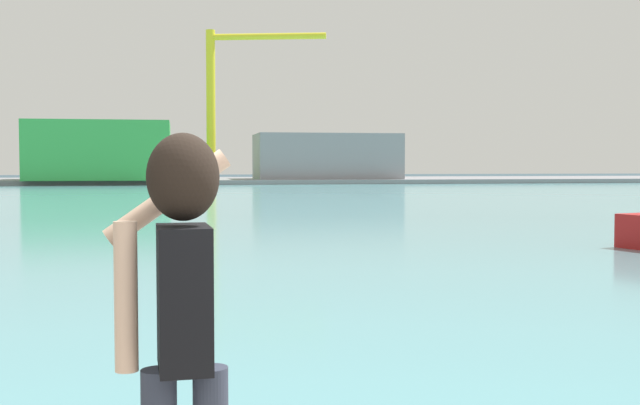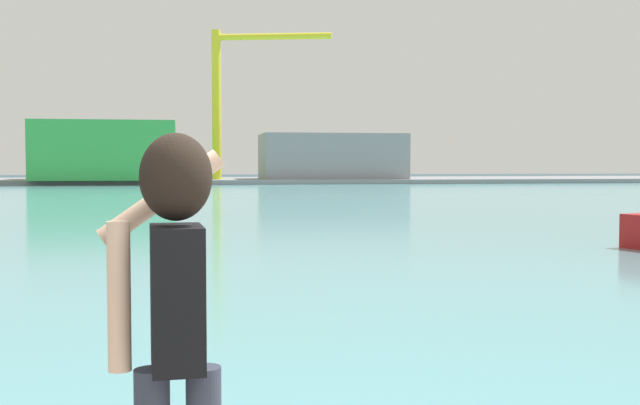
# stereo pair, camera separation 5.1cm
# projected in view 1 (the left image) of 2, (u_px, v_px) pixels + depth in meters

# --- Properties ---
(ground_plane) EXTENTS (220.00, 220.00, 0.00)m
(ground_plane) POSITION_uv_depth(u_px,v_px,m) (193.00, 199.00, 51.75)
(ground_plane) COLOR #334751
(harbor_water) EXTENTS (140.00, 100.00, 0.02)m
(harbor_water) POSITION_uv_depth(u_px,v_px,m) (192.00, 197.00, 53.72)
(harbor_water) COLOR #599EA8
(harbor_water) RESTS_ON ground_plane
(far_shore_dock) EXTENTS (140.00, 20.00, 0.50)m
(far_shore_dock) POSITION_uv_depth(u_px,v_px,m) (186.00, 181.00, 93.02)
(far_shore_dock) COLOR gray
(far_shore_dock) RESTS_ON ground_plane
(person_photographer) EXTENTS (0.53, 0.55, 1.74)m
(person_photographer) POSITION_uv_depth(u_px,v_px,m) (181.00, 306.00, 3.10)
(person_photographer) COLOR #2D3342
(person_photographer) RESTS_ON quay_promenade
(warehouse_left) EXTENTS (14.71, 12.99, 6.24)m
(warehouse_left) POSITION_uv_depth(u_px,v_px,m) (102.00, 151.00, 86.83)
(warehouse_left) COLOR green
(warehouse_left) RESTS_ON far_shore_dock
(warehouse_right) EXTENTS (16.21, 9.02, 5.14)m
(warehouse_right) POSITION_uv_depth(u_px,v_px,m) (326.00, 157.00, 91.81)
(warehouse_right) COLOR gray
(warehouse_right) RESTS_ON far_shore_dock
(port_crane) EXTENTS (12.98, 4.14, 16.51)m
(port_crane) POSITION_uv_depth(u_px,v_px,m) (226.00, 86.00, 87.99)
(port_crane) COLOR yellow
(port_crane) RESTS_ON far_shore_dock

